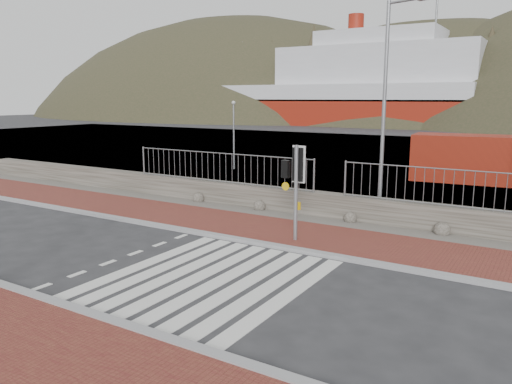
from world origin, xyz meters
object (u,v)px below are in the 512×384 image
Objects in this scene: ferry at (338,91)px; traffic_signal_far at (295,173)px; shipping_container at (471,159)px; streetlight at (387,100)px.

traffic_signal_far is (24.97, -64.08, -3.23)m from ferry.
traffic_signal_far reaches higher than shipping_container.
ferry is 68.85m from traffic_signal_far.
shipping_container is (1.37, 10.44, -3.02)m from streetlight.
ferry is 16.96× the size of traffic_signal_far.
streetlight is (26.35, -59.84, -1.13)m from ferry.
shipping_container is (27.71, -49.40, -4.16)m from ferry.
ferry is at bearing 131.88° from streetlight.
ferry is 56.79m from shipping_container.
shipping_container is at bearing -96.28° from traffic_signal_far.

